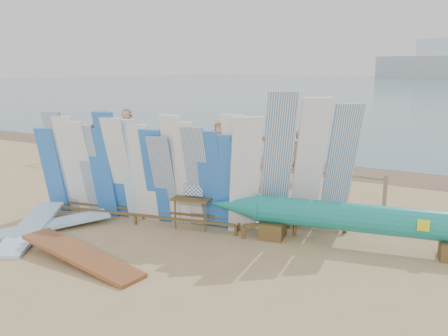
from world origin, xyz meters
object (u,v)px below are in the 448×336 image
Objects in this scene: main_surfboard_rack at (138,173)px; beachgoer_11 at (127,127)px; beach_chair_left at (182,166)px; beachgoer_4 at (246,149)px; beachgoer_6 at (221,147)px; beachgoer_5 at (250,142)px; stroller at (241,169)px; beachgoer_extra_1 at (98,133)px; flat_board_a at (31,234)px; flat_board_b at (44,231)px; vendor_table at (194,211)px; beach_chair_right at (248,179)px; beachgoer_1 at (107,135)px; flat_board_c at (81,264)px; outrigger_canoe at (359,220)px; beachgoer_8 at (281,156)px; side_surfboard_rack at (294,170)px; beachgoer_7 at (301,157)px.

main_surfboard_rack is 10.89m from beachgoer_11.
beachgoer_4 is at bearing 22.45° from beach_chair_left.
beachgoer_11 is (-6.46, 2.83, -0.05)m from beachgoer_6.
main_surfboard_rack is 2.85× the size of beachgoer_5.
beachgoer_extra_1 is at bearing 179.17° from stroller.
flat_board_a is at bearing -93.87° from stroller.
stroller is (1.61, 5.73, 0.46)m from flat_board_b.
flat_board_a is at bearing 143.34° from beachgoer_extra_1.
beachgoer_4 is at bearing -13.66° from beachgoer_6.
main_surfboard_rack is at bearing -178.16° from vendor_table.
main_surfboard_rack reaches higher than flat_board_b.
beach_chair_right is 6.87m from beachgoer_1.
beachgoer_5 is at bearing 13.93° from flat_board_c.
outrigger_canoe is 6.42m from flat_board_b.
beachgoer_6 is (-1.23, 0.89, 0.44)m from stroller.
outrigger_canoe is 3.62× the size of beachgoer_8.
flat_board_a is (-1.41, -1.75, -1.11)m from main_surfboard_rack.
beachgoer_1 is 7.31m from beachgoer_8.
flat_board_a is 6.24m from beach_chair_left.
beach_chair_left is 4.21m from beachgoer_1.
beach_chair_left is at bearing 102.17° from main_surfboard_rack.
beachgoer_11 is (-12.02, 7.06, 0.29)m from outrigger_canoe.
beachgoer_8 is (2.18, -0.16, -0.06)m from beachgoer_6.
beachgoer_11 is 0.97× the size of beachgoer_5.
flat_board_c is at bearing -114.93° from vendor_table.
beachgoer_4 is (-1.33, 4.87, 0.53)m from vendor_table.
main_surfboard_rack is at bearing -95.63° from beachgoer_6.
flat_board_a is 6.24m from stroller.
beach_chair_right is at bearing 131.07° from outrigger_canoe.
flat_board_c is at bearing -75.03° from stroller.
beachgoer_4 reaches higher than beachgoer_5.
flat_board_a is at bearing 172.81° from side_surfboard_rack.
beach_chair_right is 1.51m from beachgoer_4.
main_surfboard_rack is 4.30m from stroller.
beachgoer_extra_1 is at bearing -108.60° from beachgoer_4.
flat_board_b is at bearing -144.32° from main_surfboard_rack.
main_surfboard_rack reaches higher than beachgoer_5.
beachgoer_11 is at bearing 42.54° from beachgoer_1.
side_surfboard_rack is 4.37m from stroller.
flat_board_a is at bearing -70.24° from beachgoer_11.
main_surfboard_rack is at bearing -59.01° from beachgoer_11.
beachgoer_11 reaches higher than flat_board_a.
beachgoer_5 reaches higher than beachgoer_11.
outrigger_canoe is 3.41m from vendor_table.
flat_board_c is at bearing -47.43° from flat_board_a.
beachgoer_5 reaches higher than beach_chair_left.
outrigger_canoe reaches higher than flat_board_a.
beachgoer_7 is (1.04, 7.64, 0.78)m from flat_board_c.
stroller is 2.53m from beachgoer_5.
side_surfboard_rack reaches higher than flat_board_c.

